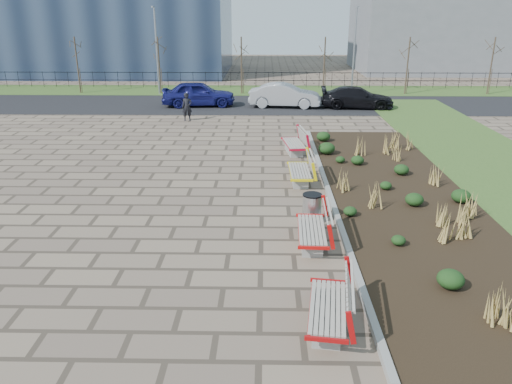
{
  "coord_description": "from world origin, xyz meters",
  "views": [
    {
      "loc": [
        1.76,
        -10.6,
        5.91
      ],
      "look_at": [
        1.5,
        3.0,
        0.9
      ],
      "focal_mm": 35.0,
      "sensor_mm": 36.0,
      "label": 1
    }
  ],
  "objects_px": {
    "car_blue": "(199,94)",
    "bench_a": "(328,304)",
    "bench_d": "(294,142)",
    "pedestrian": "(187,107)",
    "car_black": "(357,97)",
    "bench_b": "(312,228)",
    "car_silver": "(285,95)",
    "litter_bin": "(312,208)",
    "bench_c": "(300,169)",
    "lamp_east": "(354,52)",
    "lamp_west": "(157,52)"
  },
  "relations": [
    {
      "from": "bench_a",
      "to": "lamp_west",
      "type": "xyz_separation_m",
      "value": [
        -9.0,
        28.22,
        2.54
      ]
    },
    {
      "from": "bench_c",
      "to": "car_blue",
      "type": "xyz_separation_m",
      "value": [
        -5.53,
        14.9,
        0.31
      ]
    },
    {
      "from": "bench_c",
      "to": "car_black",
      "type": "height_order",
      "value": "car_black"
    },
    {
      "from": "bench_a",
      "to": "lamp_west",
      "type": "relative_size",
      "value": 0.35
    },
    {
      "from": "bench_d",
      "to": "car_silver",
      "type": "xyz_separation_m",
      "value": [
        -0.02,
        10.77,
        0.26
      ]
    },
    {
      "from": "car_blue",
      "to": "bench_a",
      "type": "bearing_deg",
      "value": -172.31
    },
    {
      "from": "bench_b",
      "to": "pedestrian",
      "type": "relative_size",
      "value": 1.36
    },
    {
      "from": "bench_a",
      "to": "bench_b",
      "type": "relative_size",
      "value": 1.0
    },
    {
      "from": "lamp_east",
      "to": "car_blue",
      "type": "bearing_deg",
      "value": -156.41
    },
    {
      "from": "bench_b",
      "to": "car_blue",
      "type": "xyz_separation_m",
      "value": [
        -5.53,
        20.0,
        0.31
      ]
    },
    {
      "from": "bench_c",
      "to": "pedestrian",
      "type": "height_order",
      "value": "pedestrian"
    },
    {
      "from": "pedestrian",
      "to": "car_black",
      "type": "bearing_deg",
      "value": 11.88
    },
    {
      "from": "bench_c",
      "to": "litter_bin",
      "type": "height_order",
      "value": "bench_c"
    },
    {
      "from": "bench_d",
      "to": "car_blue",
      "type": "xyz_separation_m",
      "value": [
        -5.53,
        11.0,
        0.31
      ]
    },
    {
      "from": "bench_c",
      "to": "litter_bin",
      "type": "bearing_deg",
      "value": -88.85
    },
    {
      "from": "bench_b",
      "to": "bench_d",
      "type": "distance_m",
      "value": 9.0
    },
    {
      "from": "bench_d",
      "to": "car_black",
      "type": "height_order",
      "value": "car_black"
    },
    {
      "from": "bench_c",
      "to": "lamp_east",
      "type": "bearing_deg",
      "value": 74.55
    },
    {
      "from": "bench_b",
      "to": "litter_bin",
      "type": "relative_size",
      "value": 2.49
    },
    {
      "from": "bench_a",
      "to": "bench_d",
      "type": "height_order",
      "value": "same"
    },
    {
      "from": "car_silver",
      "to": "bench_c",
      "type": "bearing_deg",
      "value": -174.14
    },
    {
      "from": "bench_c",
      "to": "car_blue",
      "type": "height_order",
      "value": "car_blue"
    },
    {
      "from": "car_black",
      "to": "lamp_west",
      "type": "relative_size",
      "value": 0.75
    },
    {
      "from": "bench_a",
      "to": "car_blue",
      "type": "distance_m",
      "value": 24.26
    },
    {
      "from": "lamp_west",
      "to": "car_silver",
      "type": "bearing_deg",
      "value": -28.29
    },
    {
      "from": "bench_b",
      "to": "car_silver",
      "type": "bearing_deg",
      "value": 92.22
    },
    {
      "from": "bench_a",
      "to": "bench_c",
      "type": "xyz_separation_m",
      "value": [
        0.0,
        8.72,
        0.0
      ]
    },
    {
      "from": "bench_b",
      "to": "lamp_west",
      "type": "height_order",
      "value": "lamp_west"
    },
    {
      "from": "car_black",
      "to": "car_blue",
      "type": "bearing_deg",
      "value": 91.79
    },
    {
      "from": "bench_c",
      "to": "car_silver",
      "type": "bearing_deg",
      "value": 89.01
    },
    {
      "from": "car_silver",
      "to": "pedestrian",
      "type": "bearing_deg",
      "value": 132.44
    },
    {
      "from": "car_black",
      "to": "litter_bin",
      "type": "bearing_deg",
      "value": 170.82
    },
    {
      "from": "pedestrian",
      "to": "car_silver",
      "type": "xyz_separation_m",
      "value": [
        5.59,
        4.16,
        -0.01
      ]
    },
    {
      "from": "car_silver",
      "to": "lamp_west",
      "type": "height_order",
      "value": "lamp_west"
    },
    {
      "from": "bench_b",
      "to": "car_blue",
      "type": "distance_m",
      "value": 20.76
    },
    {
      "from": "lamp_west",
      "to": "bench_b",
      "type": "bearing_deg",
      "value": -69.91
    },
    {
      "from": "lamp_west",
      "to": "bench_c",
      "type": "bearing_deg",
      "value": -65.22
    },
    {
      "from": "bench_a",
      "to": "bench_d",
      "type": "bearing_deg",
      "value": 97.77
    },
    {
      "from": "litter_bin",
      "to": "car_black",
      "type": "xyz_separation_m",
      "value": [
        4.38,
        17.99,
        0.25
      ]
    },
    {
      "from": "litter_bin",
      "to": "lamp_west",
      "type": "relative_size",
      "value": 0.14
    },
    {
      "from": "car_black",
      "to": "lamp_east",
      "type": "height_order",
      "value": "lamp_east"
    },
    {
      "from": "bench_a",
      "to": "car_blue",
      "type": "relative_size",
      "value": 0.46
    },
    {
      "from": "bench_c",
      "to": "car_silver",
      "type": "xyz_separation_m",
      "value": [
        -0.02,
        14.67,
        0.26
      ]
    },
    {
      "from": "bench_a",
      "to": "bench_c",
      "type": "height_order",
      "value": "same"
    },
    {
      "from": "bench_a",
      "to": "pedestrian",
      "type": "relative_size",
      "value": 1.36
    },
    {
      "from": "car_silver",
      "to": "lamp_west",
      "type": "xyz_separation_m",
      "value": [
        -8.98,
        4.83,
        2.28
      ]
    },
    {
      "from": "bench_a",
      "to": "bench_c",
      "type": "relative_size",
      "value": 1.0
    },
    {
      "from": "pedestrian",
      "to": "car_black",
      "type": "relative_size",
      "value": 0.34
    },
    {
      "from": "car_black",
      "to": "lamp_east",
      "type": "xyz_separation_m",
      "value": [
        0.49,
        5.07,
        2.36
      ]
    },
    {
      "from": "litter_bin",
      "to": "lamp_east",
      "type": "relative_size",
      "value": 0.14
    }
  ]
}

